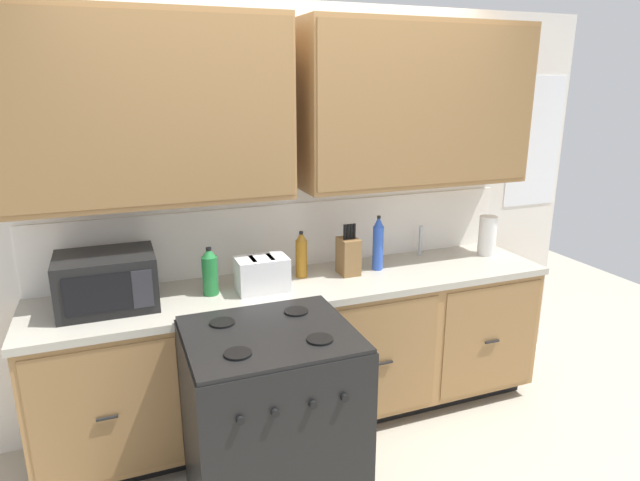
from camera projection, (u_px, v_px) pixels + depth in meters
ground_plane at (323, 447)px, 3.14m from camera, size 8.00×8.00×0.00m
wall_unit at (292, 149)px, 3.13m from camera, size 4.16×0.40×2.45m
counter_run at (305, 351)px, 3.28m from camera, size 2.99×0.64×0.90m
stove_range at (272, 423)px, 2.58m from camera, size 0.76×0.68×0.95m
microwave at (107, 281)px, 2.78m from camera, size 0.48×0.37×0.28m
toaster at (262, 274)px, 3.01m from camera, size 0.28×0.18×0.19m
knife_block at (348, 255)px, 3.27m from camera, size 0.11×0.14×0.31m
sink_faucet at (420, 241)px, 3.63m from camera, size 0.02×0.02×0.20m
paper_towel_roll at (487, 236)px, 3.64m from camera, size 0.12×0.12×0.26m
bottle_blue at (378, 244)px, 3.34m from camera, size 0.07×0.07×0.34m
bottle_amber at (301, 255)px, 3.21m from camera, size 0.07×0.07×0.28m
bottle_green at (210, 272)px, 2.95m from camera, size 0.08×0.08×0.27m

